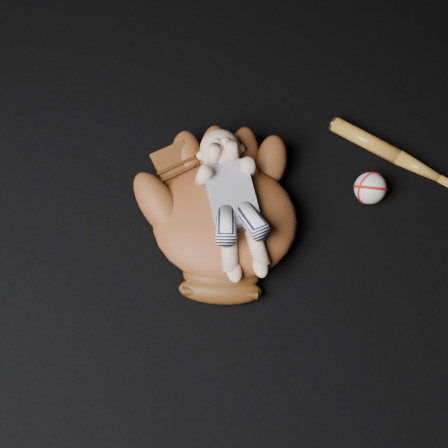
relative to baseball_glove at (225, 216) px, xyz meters
The scene contains 4 objects.
baseball_glove is the anchor object (origin of this frame).
newborn_baby 0.05m from the baseball_glove, 11.08° to the right, with size 0.16×0.34×0.14m, color #D3A388, non-canonical shape.
baseball_bat 0.47m from the baseball_glove, ahead, with size 0.04×0.40×0.04m, color #B27222, non-canonical shape.
baseball 0.35m from the baseball_glove, ahead, with size 0.07×0.07×0.07m, color silver.
Camera 1 is at (-0.30, -0.61, 1.28)m, focal length 50.00 mm.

